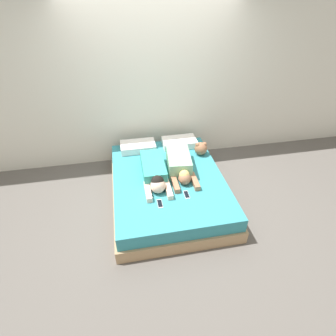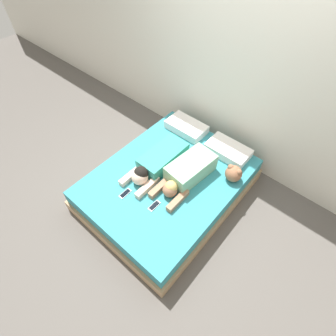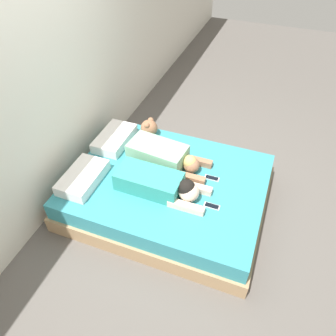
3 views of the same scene
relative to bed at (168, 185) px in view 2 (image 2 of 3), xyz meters
name	(u,v)px [view 2 (image 2 of 3)]	position (x,y,z in m)	size (l,w,h in m)	color
ground_plane	(168,193)	(0.00, 0.00, -0.19)	(12.00, 12.00, 0.00)	#5B5651
wall_back	(233,68)	(0.00, 1.17, 1.11)	(12.00, 0.06, 2.60)	silver
bed	(168,185)	(0.00, 0.00, 0.00)	(1.59, 2.03, 0.38)	tan
pillow_head_left	(186,127)	(-0.34, 0.79, 0.25)	(0.56, 0.33, 0.11)	white
pillow_head_right	(228,150)	(0.34, 0.79, 0.25)	(0.56, 0.33, 0.11)	white
person_left	(157,163)	(-0.19, 0.01, 0.29)	(0.34, 0.93, 0.23)	teal
person_right	(187,173)	(0.19, 0.12, 0.31)	(0.38, 0.89, 0.24)	#8CBF99
cell_phone_left	(125,194)	(-0.20, -0.52, 0.20)	(0.06, 0.15, 0.01)	silver
cell_phone_right	(154,206)	(0.16, -0.42, 0.20)	(0.06, 0.15, 0.01)	silver
plush_toy	(234,173)	(0.61, 0.47, 0.30)	(0.20, 0.20, 0.21)	#996647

